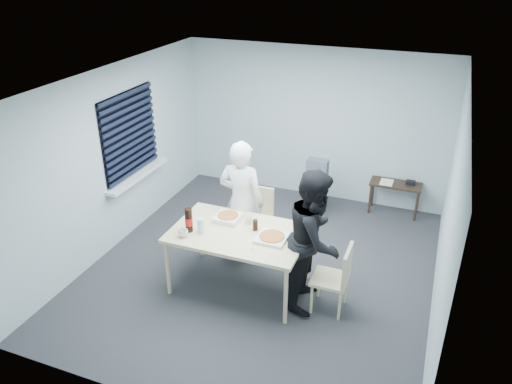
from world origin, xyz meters
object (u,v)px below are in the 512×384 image
at_px(chair_far, 258,213).
at_px(mug_a, 183,233).
at_px(person_white, 242,202).
at_px(mug_b, 249,220).
at_px(dining_table, 239,236).
at_px(stool, 316,193).
at_px(backpack, 317,174).
at_px(soda_bottle, 189,220).
at_px(chair_right, 337,275).
at_px(side_table, 396,188).
at_px(person_black, 315,239).

relative_size(chair_far, mug_a, 7.24).
relative_size(person_white, mug_a, 14.39).
distance_m(person_white, mug_b, 0.46).
bearing_deg(dining_table, mug_a, -149.80).
bearing_deg(stool, backpack, -90.00).
height_order(backpack, mug_b, backpack).
relative_size(person_white, soda_bottle, 5.65).
relative_size(chair_right, mug_a, 7.24).
relative_size(side_table, stool, 1.62).
relative_size(dining_table, person_black, 0.95).
distance_m(side_table, stool, 1.31).
distance_m(dining_table, person_white, 0.69).
xyz_separation_m(mug_a, mug_b, (0.62, 0.60, -0.00)).
bearing_deg(soda_bottle, mug_a, -92.51).
xyz_separation_m(chair_right, backpack, (-0.86, 2.25, 0.22)).
distance_m(chair_right, mug_a, 1.93).
bearing_deg(person_black, chair_far, 47.96).
bearing_deg(mug_b, backpack, 79.12).
height_order(chair_far, chair_right, same).
bearing_deg(dining_table, mug_b, 82.95).
bearing_deg(chair_right, soda_bottle, -174.60).
xyz_separation_m(mug_b, soda_bottle, (-0.62, -0.45, 0.10)).
distance_m(chair_right, person_black, 0.50).
distance_m(chair_right, soda_bottle, 1.92).
bearing_deg(soda_bottle, person_white, 66.71).
bearing_deg(side_table, stool, -157.06).
height_order(chair_right, soda_bottle, soda_bottle).
bearing_deg(chair_far, dining_table, -81.71).
xyz_separation_m(stool, backpack, (0.00, -0.01, 0.34)).
relative_size(backpack, soda_bottle, 1.50).
distance_m(chair_far, person_black, 1.54).
height_order(dining_table, person_black, person_black).
relative_size(person_white, backpack, 3.77).
distance_m(person_white, stool, 1.80).
bearing_deg(mug_a, person_black, 15.08).
relative_size(stool, mug_b, 5.06).
xyz_separation_m(chair_far, mug_a, (-0.44, -1.41, 0.35)).
xyz_separation_m(person_white, mug_a, (-0.37, -0.98, -0.02)).
bearing_deg(mug_a, person_white, 69.57).
bearing_deg(chair_far, soda_bottle, -108.75).
bearing_deg(stool, person_white, -111.63).
bearing_deg(dining_table, side_table, 59.65).
height_order(dining_table, person_white, person_white).
height_order(person_black, soda_bottle, person_black).
xyz_separation_m(person_white, side_table, (1.84, 2.12, -0.42)).
bearing_deg(person_white, stool, -111.63).
relative_size(person_white, person_black, 1.00).
bearing_deg(mug_b, person_black, -11.14).
height_order(person_black, mug_a, person_black).
xyz_separation_m(backpack, mug_b, (-0.38, -1.98, 0.13)).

